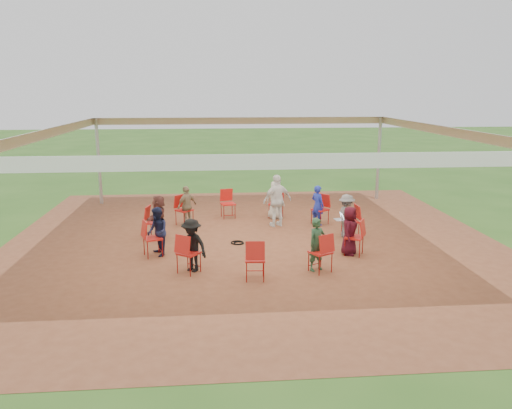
{
  "coord_description": "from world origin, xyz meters",
  "views": [
    {
      "loc": [
        -1.01,
        -12.65,
        3.95
      ],
      "look_at": [
        0.1,
        0.3,
        0.95
      ],
      "focal_mm": 35.0,
      "sensor_mm": 36.0,
      "label": 1
    }
  ],
  "objects": [
    {
      "name": "person_seated_2",
      "position": [
        0.88,
        2.41,
        0.61
      ],
      "size": [
        0.66,
        0.51,
        1.2
      ],
      "primitive_type": "imported",
      "rotation": [
        0.0,
        0.0,
        2.79
      ],
      "color": "beige",
      "rests_on": "ground"
    },
    {
      "name": "ground",
      "position": [
        0.0,
        0.0,
        0.0
      ],
      "size": [
        80.0,
        80.0,
        0.0
      ],
      "primitive_type": "plane",
      "color": "#2E581B",
      "rests_on": "ground"
    },
    {
      "name": "dirt_patch",
      "position": [
        0.0,
        0.0,
        0.01
      ],
      "size": [
        13.0,
        13.0,
        0.0
      ],
      "primitive_type": "plane",
      "color": "brown",
      "rests_on": "ground"
    },
    {
      "name": "chair_9",
      "position": [
        1.3,
        -2.35,
        0.45
      ],
      "size": [
        0.58,
        0.59,
        0.9
      ],
      "primitive_type": null,
      "rotation": [
        0.0,
        0.0,
        0.51
      ],
      "color": "red",
      "rests_on": "ground"
    },
    {
      "name": "person_seated_6",
      "position": [
        -1.52,
        -2.06,
        0.61
      ],
      "size": [
        0.85,
        0.77,
        1.2
      ],
      "primitive_type": "imported",
      "rotation": [
        0.0,
        0.0,
        -0.64
      ],
      "color": "black",
      "rests_on": "ground"
    },
    {
      "name": "cable_coil",
      "position": [
        -0.42,
        -0.11,
        0.02
      ],
      "size": [
        0.38,
        0.38,
        0.03
      ],
      "rotation": [
        0.0,
        0.0,
        0.1
      ],
      "color": "black",
      "rests_on": "ground"
    },
    {
      "name": "chair_3",
      "position": [
        -0.59,
        2.62,
        0.45
      ],
      "size": [
        0.51,
        0.52,
        0.9
      ],
      "primitive_type": null,
      "rotation": [
        0.0,
        0.0,
        -2.92
      ],
      "color": "red",
      "rests_on": "ground"
    },
    {
      "name": "chair_1",
      "position": [
        2.14,
        1.62,
        0.45
      ],
      "size": [
        0.6,
        0.6,
        0.9
      ],
      "primitive_type": null,
      "rotation": [
        0.0,
        0.0,
        2.22
      ],
      "color": "red",
      "rests_on": "ground"
    },
    {
      "name": "person_seated_0",
      "position": [
        2.56,
        0.2,
        0.61
      ],
      "size": [
        0.44,
        0.8,
        1.2
      ],
      "primitive_type": "imported",
      "rotation": [
        0.0,
        0.0,
        1.65
      ],
      "color": "slate",
      "rests_on": "ground"
    },
    {
      "name": "chair_0",
      "position": [
        2.68,
        0.21,
        0.45
      ],
      "size": [
        0.47,
        0.45,
        0.9
      ],
      "primitive_type": null,
      "rotation": [
        0.0,
        0.0,
        1.65
      ],
      "color": "red",
      "rests_on": "ground"
    },
    {
      "name": "chair_7",
      "position": [
        -1.6,
        -2.16,
        0.45
      ],
      "size": [
        0.6,
        0.6,
        0.9
      ],
      "primitive_type": null,
      "rotation": [
        0.0,
        0.0,
        -0.64
      ],
      "color": "red",
      "rests_on": "ground"
    },
    {
      "name": "chair_8",
      "position": [
        -0.18,
        -2.68,
        0.45
      ],
      "size": [
        0.45,
        0.47,
        0.9
      ],
      "primitive_type": null,
      "rotation": [
        0.0,
        0.0,
        -0.07
      ],
      "color": "red",
      "rests_on": "ground"
    },
    {
      "name": "person_seated_8",
      "position": [
        2.26,
        -1.22,
        0.61
      ],
      "size": [
        0.57,
        0.67,
        1.2
      ],
      "primitive_type": "imported",
      "rotation": [
        0.0,
        0.0,
        1.08
      ],
      "color": "#3B0A15",
      "rests_on": "ground"
    },
    {
      "name": "person_seated_1",
      "position": [
        2.04,
        1.55,
        0.61
      ],
      "size": [
        0.49,
        0.52,
        1.2
      ],
      "primitive_type": "imported",
      "rotation": [
        0.0,
        0.0,
        2.22
      ],
      "color": "#1E2DA6",
      "rests_on": "ground"
    },
    {
      "name": "person_seated_5",
      "position": [
        -2.4,
        -0.91,
        0.61
      ],
      "size": [
        0.52,
        0.66,
        1.2
      ],
      "primitive_type": "imported",
      "rotation": [
        0.0,
        0.0,
        -1.21
      ],
      "color": "#161C39",
      "rests_on": "ground"
    },
    {
      "name": "chair_4",
      "position": [
        -1.91,
        1.89,
        0.45
      ],
      "size": [
        0.61,
        0.61,
        0.9
      ],
      "primitive_type": null,
      "rotation": [
        0.0,
        0.0,
        -2.35
      ],
      "color": "red",
      "rests_on": "ground"
    },
    {
      "name": "laptop",
      "position": [
        2.39,
        0.18,
        0.57
      ],
      "size": [
        0.25,
        0.31,
        0.2
      ],
      "rotation": [
        0.0,
        0.0,
        1.65
      ],
      "color": "#B7B7BC",
      "rests_on": "ground"
    },
    {
      "name": "person_seated_3",
      "position": [
        -1.82,
        1.8,
        0.61
      ],
      "size": [
        0.75,
        0.75,
        1.2
      ],
      "primitive_type": "imported",
      "rotation": [
        0.0,
        0.0,
        -2.35
      ],
      "color": "#917D5C",
      "rests_on": "ground"
    },
    {
      "name": "chair_2",
      "position": [
        0.92,
        2.52,
        0.45
      ],
      "size": [
        0.55,
        0.56,
        0.9
      ],
      "primitive_type": null,
      "rotation": [
        0.0,
        0.0,
        2.79
      ],
      "color": "red",
      "rests_on": "ground"
    },
    {
      "name": "tent",
      "position": [
        0.0,
        0.0,
        2.37
      ],
      "size": [
        10.33,
        10.33,
        3.0
      ],
      "color": "#B2B2B7",
      "rests_on": "ground"
    },
    {
      "name": "person_seated_4",
      "position": [
        -2.51,
        0.53,
        0.61
      ],
      "size": [
        0.64,
        1.17,
        1.2
      ],
      "primitive_type": "imported",
      "rotation": [
        0.0,
        0.0,
        -1.78
      ],
      "color": "brown",
      "rests_on": "ground"
    },
    {
      "name": "chair_6",
      "position": [
        -2.51,
        -0.95,
        0.45
      ],
      "size": [
        0.56,
        0.55,
        0.9
      ],
      "primitive_type": null,
      "rotation": [
        0.0,
        0.0,
        -1.21
      ],
      "color": "red",
      "rests_on": "ground"
    },
    {
      "name": "chair_5",
      "position": [
        -2.63,
        0.56,
        0.45
      ],
      "size": [
        0.52,
        0.5,
        0.9
      ],
      "primitive_type": null,
      "rotation": [
        0.0,
        0.0,
        -1.78
      ],
      "color": "red",
      "rests_on": "ground"
    },
    {
      "name": "person_seated_7",
      "position": [
        1.24,
        -2.24,
        0.61
      ],
      "size": [
        0.52,
        0.46,
        1.2
      ],
      "primitive_type": "imported",
      "rotation": [
        0.0,
        0.0,
        0.51
      ],
      "color": "#264B2F",
      "rests_on": "ground"
    },
    {
      "name": "standing_person",
      "position": [
        0.83,
        1.51,
        0.78
      ],
      "size": [
        1.01,
        0.74,
        1.54
      ],
      "primitive_type": "imported",
      "rotation": [
        0.0,
        0.0,
        3.48
      ],
      "color": "white",
      "rests_on": "ground"
    },
    {
      "name": "chair_10",
      "position": [
        2.36,
        -1.27,
        0.45
      ],
      "size": [
        0.59,
        0.58,
        0.9
      ],
      "primitive_type": null,
      "rotation": [
        0.0,
        0.0,
        1.08
      ],
      "color": "red",
      "rests_on": "ground"
    }
  ]
}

